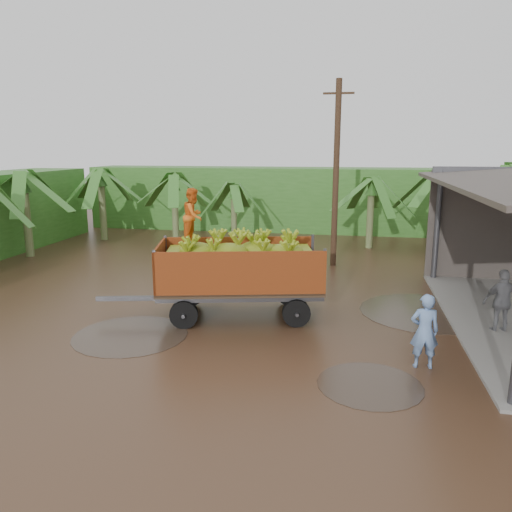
{
  "coord_description": "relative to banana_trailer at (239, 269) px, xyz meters",
  "views": [
    {
      "loc": [
        2.11,
        -13.0,
        4.8
      ],
      "look_at": [
        -0.48,
        0.95,
        1.68
      ],
      "focal_mm": 35.0,
      "sensor_mm": 36.0,
      "label": 1
    }
  ],
  "objects": [
    {
      "name": "ground",
      "position": [
        0.89,
        -0.44,
        -1.39
      ],
      "size": [
        100.0,
        100.0,
        0.0
      ],
      "primitive_type": "plane",
      "color": "black",
      "rests_on": "ground"
    },
    {
      "name": "man_grey",
      "position": [
        7.03,
        -0.12,
        -0.53
      ],
      "size": [
        1.06,
        0.58,
        1.72
      ],
      "primitive_type": "imported",
      "rotation": [
        0.0,
        0.0,
        3.3
      ],
      "color": "slate",
      "rests_on": "ground"
    },
    {
      "name": "utility_pole",
      "position": [
        2.47,
        6.86,
        2.34
      ],
      "size": [
        1.2,
        0.24,
        7.35
      ],
      "color": "#47301E",
      "rests_on": "ground"
    },
    {
      "name": "man_blue",
      "position": [
        4.75,
        -2.64,
        -0.54
      ],
      "size": [
        0.64,
        0.45,
        1.69
      ],
      "primitive_type": "imported",
      "rotation": [
        0.0,
        0.0,
        3.21
      ],
      "color": "#6889BD",
      "rests_on": "ground"
    },
    {
      "name": "hedge_north",
      "position": [
        -1.11,
        15.56,
        0.41
      ],
      "size": [
        22.0,
        3.0,
        3.6
      ],
      "primitive_type": "cube",
      "color": "#2D661E",
      "rests_on": "ground"
    },
    {
      "name": "banana_trailer",
      "position": [
        0.0,
        0.0,
        0.0
      ],
      "size": [
        6.48,
        3.18,
        3.68
      ],
      "rotation": [
        0.0,
        0.0,
        0.22
      ],
      "color": "#B14719",
      "rests_on": "ground"
    },
    {
      "name": "banana_plants",
      "position": [
        -4.19,
        5.63,
        0.47
      ],
      "size": [
        24.42,
        20.76,
        4.16
      ],
      "color": "#2D661E",
      "rests_on": "ground"
    }
  ]
}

